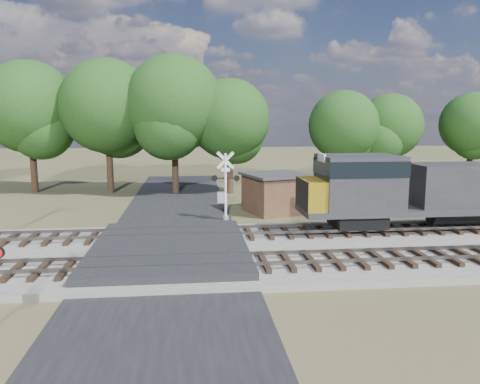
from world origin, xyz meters
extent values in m
plane|color=#3A4424|center=(0.00, 0.00, 0.00)|extent=(160.00, 160.00, 0.00)
cube|color=gray|center=(10.00, 0.50, 0.15)|extent=(140.00, 10.00, 0.30)
cube|color=black|center=(0.00, 0.00, 0.04)|extent=(7.00, 60.00, 0.08)
cube|color=#262628|center=(0.00, 0.50, 0.32)|extent=(7.00, 9.00, 0.62)
cube|color=black|center=(2.00, -2.00, 0.39)|extent=(44.00, 2.60, 0.18)
cube|color=#58524C|center=(10.00, -2.72, 0.55)|extent=(140.00, 0.08, 0.15)
cube|color=#58524C|center=(10.00, -1.28, 0.55)|extent=(140.00, 0.08, 0.15)
cube|color=black|center=(2.00, 3.00, 0.39)|extent=(44.00, 2.60, 0.18)
cube|color=#58524C|center=(10.00, 2.28, 0.55)|extent=(140.00, 0.08, 0.15)
cube|color=#58524C|center=(10.00, 3.72, 0.55)|extent=(140.00, 0.08, 0.15)
cylinder|color=silver|center=(3.14, 7.77, 2.10)|extent=(0.15, 0.15, 4.19)
cylinder|color=#95989A|center=(3.14, 7.77, 0.16)|extent=(0.38, 0.38, 0.31)
cube|color=silver|center=(3.14, 7.77, 3.77)|extent=(1.09, 0.18, 1.10)
cube|color=silver|center=(3.14, 7.77, 3.77)|extent=(1.09, 0.18, 1.10)
cube|color=silver|center=(3.14, 7.77, 3.20)|extent=(0.52, 0.10, 0.23)
cube|color=black|center=(3.14, 7.77, 2.67)|extent=(1.67, 0.27, 0.06)
cylinder|color=red|center=(3.81, 7.68, 2.67)|extent=(0.39, 0.15, 0.38)
cylinder|color=red|center=(2.46, 7.85, 2.67)|extent=(0.39, 0.15, 0.38)
cube|color=#95989A|center=(2.88, 7.80, 1.47)|extent=(0.51, 0.37, 0.68)
cube|color=#422B1C|center=(6.71, 10.08, 1.24)|extent=(4.44, 4.44, 2.47)
cube|color=#303033|center=(6.71, 10.08, 2.56)|extent=(4.88, 4.88, 0.18)
cylinder|color=black|center=(-12.31, 20.74, 2.77)|extent=(0.56, 0.56, 5.54)
sphere|color=#133A12|center=(-12.31, 20.74, 7.21)|extent=(7.76, 7.76, 7.76)
cylinder|color=black|center=(-5.79, 19.76, 2.80)|extent=(0.56, 0.56, 5.60)
sphere|color=#133A12|center=(-5.79, 19.76, 7.28)|extent=(7.84, 7.84, 7.84)
cylinder|color=black|center=(-0.26, 18.55, 2.86)|extent=(0.56, 0.56, 5.73)
sphere|color=#133A12|center=(-0.26, 18.55, 7.45)|extent=(8.02, 8.02, 8.02)
cylinder|color=black|center=(4.30, 18.48, 2.39)|extent=(0.56, 0.56, 4.78)
sphere|color=#133A12|center=(4.30, 18.48, 6.22)|extent=(6.70, 6.70, 6.70)
cylinder|color=black|center=(14.40, 19.44, 2.18)|extent=(0.56, 0.56, 4.36)
sphere|color=#133A12|center=(14.40, 19.44, 5.67)|extent=(6.11, 6.11, 6.11)
cylinder|color=black|center=(19.72, 21.91, 2.15)|extent=(0.56, 0.56, 4.30)
sphere|color=#133A12|center=(19.72, 21.91, 5.59)|extent=(6.02, 6.02, 6.02)
cylinder|color=black|center=(28.48, 22.82, 2.20)|extent=(0.56, 0.56, 4.41)
sphere|color=#133A12|center=(28.48, 22.82, 5.73)|extent=(6.17, 6.17, 6.17)
camera|label=1|loc=(1.00, -20.61, 6.36)|focal=35.00mm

